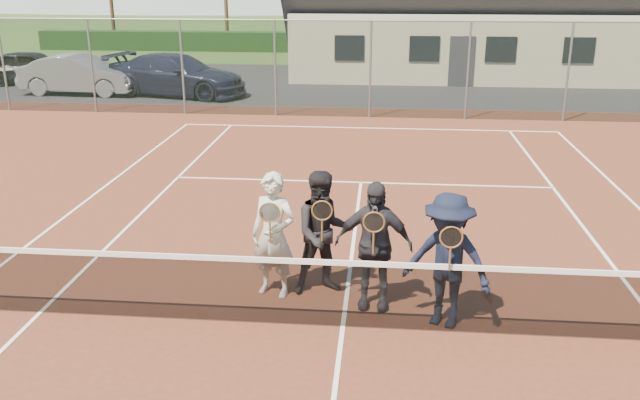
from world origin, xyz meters
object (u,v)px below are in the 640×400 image
object	(u,v)px
car_c	(177,75)
player_d	(447,261)
car_b	(80,75)
car_a	(33,67)
player_a	(274,235)
player_b	(324,233)
player_c	(374,245)
tennis_net	(343,291)

from	to	relation	value
car_c	player_d	size ratio (longest dim) A/B	2.93
car_b	car_a	bearing A→B (deg)	56.85
player_a	player_b	distance (m)	0.71
player_b	player_c	size ratio (longest dim) A/B	1.00
car_c	player_a	size ratio (longest dim) A/B	2.93
car_a	tennis_net	bearing A→B (deg)	-151.39
car_a	player_d	world-z (taller)	player_d
tennis_net	player_b	world-z (taller)	player_b
player_a	player_c	bearing A→B (deg)	-9.52
car_c	player_c	xyz separation A→B (m)	(7.62, -16.29, 0.16)
tennis_net	player_d	xyz separation A→B (m)	(1.31, 0.21, 0.38)
player_a	player_c	world-z (taller)	same
car_a	car_b	bearing A→B (deg)	-133.54
player_d	player_c	bearing A→B (deg)	155.39
car_b	player_c	distance (m)	19.80
car_c	player_b	distance (m)	17.34
car_c	tennis_net	world-z (taller)	car_c
car_a	player_b	world-z (taller)	player_b
car_a	player_c	xyz separation A→B (m)	(14.36, -18.40, 0.23)
player_d	player_b	bearing A→B (deg)	153.70
car_b	player_b	xyz separation A→B (m)	(10.64, -15.84, 0.19)
car_a	car_c	world-z (taller)	car_c
car_c	player_b	xyz separation A→B (m)	(6.92, -15.90, 0.16)
car_b	car_c	distance (m)	3.72
player_c	player_b	bearing A→B (deg)	151.51
car_c	car_b	bearing A→B (deg)	104.34
player_d	car_b	bearing A→B (deg)	126.42
car_a	car_c	size ratio (longest dim) A/B	0.77
tennis_net	player_c	xyz separation A→B (m)	(0.36, 0.65, 0.38)
car_b	car_c	size ratio (longest dim) A/B	0.85
car_a	player_b	bearing A→B (deg)	-150.54
player_a	player_d	world-z (taller)	same
tennis_net	player_c	world-z (taller)	player_c
player_b	player_c	xyz separation A→B (m)	(0.71, -0.38, 0.00)
car_b	car_c	bearing A→B (deg)	-86.35
car_b	player_d	size ratio (longest dim) A/B	2.47
tennis_net	player_b	xyz separation A→B (m)	(-0.34, 1.03, 0.38)
car_c	car_a	bearing A→B (deg)	85.95
tennis_net	player_a	size ratio (longest dim) A/B	6.49
player_b	car_c	bearing A→B (deg)	113.51
car_a	car_b	world-z (taller)	car_b
car_a	tennis_net	size ratio (longest dim) A/B	0.35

